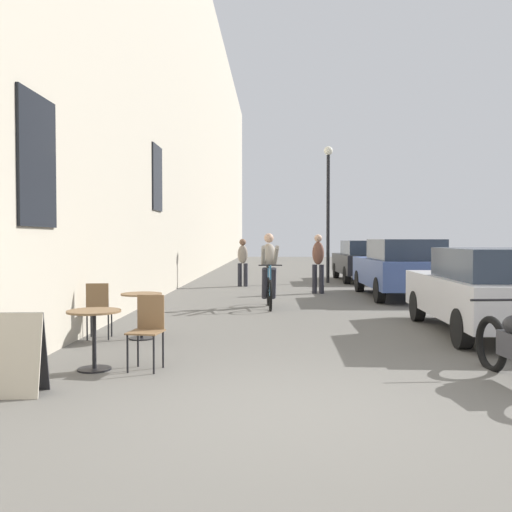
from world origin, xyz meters
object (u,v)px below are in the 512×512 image
Objects in this scene: parked_car_nearest at (486,290)px; parked_car_third at (363,260)px; cafe_table_mid at (141,306)px; parked_car_second at (400,267)px; sandwich_board_sign at (16,354)px; pedestrian_mid at (243,260)px; street_lamp at (328,196)px; cafe_table_near at (94,327)px; cafe_chair_near_toward_street at (148,326)px; cafe_chair_mid_toward_street at (99,307)px; pedestrian_near at (318,260)px; cyclist_on_bicycle at (269,272)px.

parked_car_nearest is 11.51m from parked_car_third.
parked_car_second is (5.50, 6.33, 0.29)m from cafe_table_mid.
pedestrian_mid reaches higher than sandwich_board_sign.
street_lamp is at bearing 98.15° from parked_car_nearest.
cafe_table_near is at bearing -155.03° from parked_car_nearest.
cafe_chair_near_toward_street is 11.66m from pedestrian_mid.
cafe_chair_mid_toward_street is at bearing 122.48° from cafe_chair_near_toward_street.
cafe_chair_mid_toward_street is at bearing -99.98° from pedestrian_mid.
parked_car_nearest is 5.77m from parked_car_second.
pedestrian_mid is 10.15m from parked_car_nearest.
pedestrian_near is at bearing 65.36° from cafe_table_mid.
parked_car_nearest is 0.94× the size of parked_car_third.
parked_car_nearest is at bearing -89.31° from parked_car_second.
pedestrian_mid is at bearing 80.02° from cafe_chair_mid_toward_street.
cafe_chair_near_toward_street is at bearing -106.74° from pedestrian_near.
street_lamp is at bearing 72.46° from sandwich_board_sign.
sandwich_board_sign is 15.34m from street_lamp.
cyclist_on_bicycle is at bearing 70.94° from sandwich_board_sign.
pedestrian_near is 0.35× the size of street_lamp.
cafe_table_near is 0.16× the size of parked_car_second.
parked_car_third is at bearing 68.64° from sandwich_board_sign.
cafe_chair_near_toward_street is 5.63m from parked_car_nearest.
sandwich_board_sign is at bearing -112.54° from cafe_table_near.
cyclist_on_bicycle is 3.55m from pedestrian_near.
parked_car_nearest is (5.01, 2.55, 0.22)m from cafe_chair_near_toward_street.
street_lamp reaches higher than pedestrian_mid.
parked_car_third is (5.50, 14.14, 0.27)m from cafe_table_near.
cafe_chair_near_toward_street is 9.76m from pedestrian_near.
street_lamp reaches higher than cyclist_on_bicycle.
parked_car_third is at bearing 63.37° from cafe_chair_mid_toward_street.
parked_car_third is at bearing 30.11° from street_lamp.
parked_car_nearest is (6.09, 3.70, 0.33)m from sandwich_board_sign.
street_lamp reaches higher than cafe_chair_mid_toward_street.
cafe_table_mid is at bearing -130.98° from parked_car_second.
parked_car_second reaches higher than cafe_chair_mid_toward_street.
cafe_table_mid is 0.18× the size of parked_car_nearest.
parked_car_third reaches higher than parked_car_nearest.
pedestrian_mid is (0.49, 11.65, 0.37)m from cafe_chair_near_toward_street.
pedestrian_near reaches higher than pedestrian_mid.
cafe_table_near is 0.64m from cafe_chair_near_toward_street.
parked_car_nearest is at bearing 5.84° from cafe_chair_mid_toward_street.
pedestrian_near is at bearing 69.92° from cafe_table_near.
street_lamp is (4.11, 13.33, 2.59)m from cafe_table_near.
cafe_chair_mid_toward_street is 0.20× the size of parked_car_second.
cafe_table_near is 11.78m from pedestrian_mid.
parked_car_second is (3.52, 2.25, 0.00)m from cyclist_on_bicycle.
cafe_chair_near_toward_street is at bearing -103.14° from cyclist_on_bicycle.
street_lamp is at bearing 67.50° from cafe_chair_mid_toward_street.
cafe_chair_mid_toward_street is 13.59m from parked_car_third.
cafe_chair_near_toward_street is 0.21× the size of parked_car_third.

